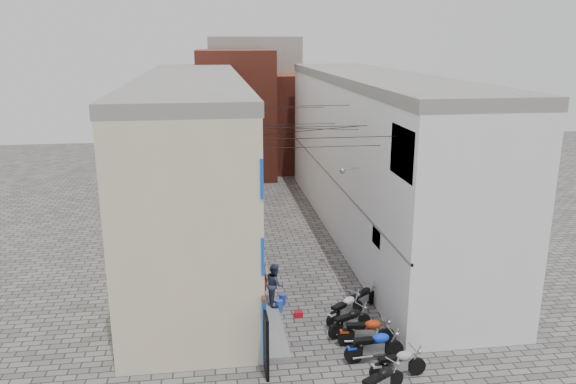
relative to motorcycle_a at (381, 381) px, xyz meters
name	(u,v)px	position (x,y,z in m)	size (l,w,h in m)	color
ground	(337,360)	(-0.86, 2.27, -0.59)	(90.00, 90.00, 0.00)	#565351
plinth	(250,235)	(-2.91, 15.27, -0.46)	(0.90, 26.00, 0.25)	gray
building_left	(194,161)	(-5.84, 15.22, 3.91)	(5.10, 27.00, 9.00)	beige
building_right	(374,155)	(4.13, 15.26, 3.92)	(5.94, 26.00, 9.00)	white
building_far_brick_left	(235,114)	(-2.86, 30.27, 4.41)	(6.00, 6.00, 10.00)	maroon
building_far_brick_right	(294,122)	(2.14, 32.27, 3.41)	(5.00, 6.00, 8.00)	maroon
building_far_concrete	(254,100)	(-0.86, 36.27, 4.91)	(8.00, 5.00, 11.00)	gray
far_shopfront	(264,168)	(-0.86, 27.47, 0.61)	(2.00, 0.30, 2.40)	black
overhead_wires	(302,125)	(-0.86, 9.91, 6.54)	(5.80, 13.02, 1.32)	black
motorcycle_a	(381,381)	(0.00, 0.00, 0.00)	(0.64, 2.03, 1.18)	black
motorcycle_b	(398,362)	(0.89, 0.94, -0.02)	(0.63, 1.98, 1.15)	#A1A0A4
motorcycle_c	(374,344)	(0.40, 2.04, 0.03)	(0.68, 2.15, 1.24)	#0E32DA
motorcycle_d	(367,330)	(0.41, 3.04, 0.03)	(0.68, 2.14, 1.24)	#9F2B0B
motorcycle_e	(350,320)	(0.02, 3.96, -0.02)	(0.62, 1.98, 1.14)	black
motorcycle_f	(345,307)	(0.07, 4.93, 0.01)	(0.65, 2.05, 1.19)	silver
motorcycle_g	(362,297)	(1.04, 5.88, -0.05)	(0.58, 1.85, 1.07)	black
person_a	(264,278)	(-2.92, 7.21, 0.44)	(0.57, 0.37, 1.56)	#9B4338
person_b	(275,284)	(-2.56, 6.29, 0.55)	(0.87, 0.68, 1.79)	#353C50
water_jug_near	(279,306)	(-2.41, 6.12, -0.34)	(0.32, 0.32, 0.49)	blue
water_jug_far	(282,299)	(-2.19, 6.74, -0.36)	(0.29, 0.29, 0.45)	#2638C2
red_crate	(298,314)	(-1.70, 5.55, -0.48)	(0.35, 0.27, 0.22)	red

